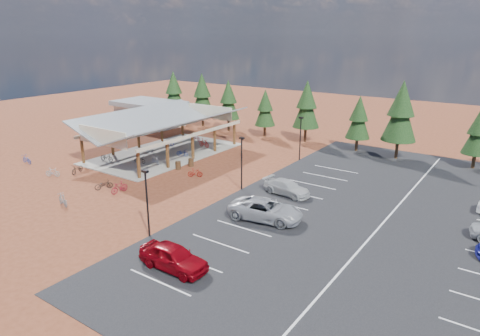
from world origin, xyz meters
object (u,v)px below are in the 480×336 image
Objects in this scene: bike_pavilion at (163,123)px; bike_6 at (182,153)px; bike_13 at (63,200)px; outbuilding at (149,113)px; trash_bin_0 at (178,165)px; car_0 at (173,257)px; bike_3 at (196,137)px; bike_12 at (104,185)px; lamp_post_2 at (300,135)px; bike_1 at (150,150)px; bike_4 at (140,160)px; bike_10 at (27,159)px; bike_11 at (119,187)px; bike_7 at (204,143)px; bike_15 at (195,173)px; bike_0 at (107,157)px; bike_5 at (155,160)px; trash_bin_1 at (191,162)px; bike_9 at (53,172)px; bike_2 at (168,143)px; car_2 at (266,210)px; car_3 at (287,188)px; bike_8 at (77,169)px; lamp_post_1 at (242,160)px; lamp_post_0 at (147,199)px.

bike_pavilion reaches higher than bike_6.
bike_pavilion is 18.04m from bike_13.
bike_6 is at bearing -32.90° from outbuilding.
trash_bin_0 is 20.90m from car_0.
outbuilding reaches higher than bike_3.
bike_13 reaches higher than bike_12.
lamp_post_2 is 5.71× the size of trash_bin_0.
bike_1 is 3.90m from bike_4.
car_0 is at bearing -179.88° from bike_12.
bike_10 is 16.19m from bike_11.
car_0 is (15.08, -2.19, 0.30)m from bike_13.
bike_7 is 1.20× the size of bike_15.
bike_5 is (5.38, 2.47, -0.01)m from bike_0.
bike_11 is (3.68, -8.27, -0.04)m from bike_5.
bike_11 is 0.39× the size of car_0.
outbuilding is 5.75× the size of bike_0.
trash_bin_1 is at bearing -77.10° from bike_12.
bike_2 is at bearing -32.05° from bike_9.
lamp_post_2 is at bearing -92.22° from bike_2.
bike_pavilion reaches higher than bike_12.
car_2 is (16.43, 2.85, 0.42)m from bike_12.
bike_2 is 0.85× the size of bike_7.
bike_pavilion is 19.85m from car_3.
bike_12 is at bearing -154.36° from bike_5.
bike_1 is 0.94× the size of bike_12.
bike_3 is at bearing 127.49° from trash_bin_1.
bike_9 is at bearing -130.85° from trash_bin_1.
car_3 reaches higher than bike_13.
bike_5 is 0.87× the size of bike_8.
bike_9 is 0.27× the size of car_2.
bike_5 is 9.05m from bike_11.
car_0 is at bearing 164.84° from car_2.
lamp_post_1 is (29.00, -16.00, 0.95)m from outbuilding.
bike_5 is at bearing -162.34° from bike_2.
bike_9 is (-2.57, -19.96, -0.14)m from bike_3.
bike_pavilion is at bearing -41.89° from bike_9.
bike_10 reaches higher than bike_12.
trash_bin_0 is 10.66m from bike_8.
bike_8 is 1.23× the size of bike_15.
bike_5 is 0.96× the size of bike_12.
car_2 is 1.29× the size of car_3.
lamp_post_2 is (0.00, 12.00, 0.00)m from lamp_post_1.
outbuilding is at bearing -133.22° from bike_13.
bike_13 is at bearing -156.68° from bike_3.
bike_1 is at bearing -43.94° from outbuilding.
bike_9 is 0.85× the size of bike_11.
trash_bin_1 is 8.01m from bike_7.
bike_7 is 11.74m from bike_15.
lamp_post_2 is at bearing 90.00° from lamp_post_0.
lamp_post_1 is at bearing 112.76° from car_3.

